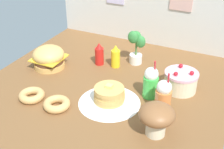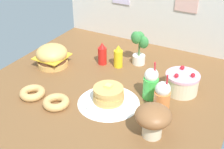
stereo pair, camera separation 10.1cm
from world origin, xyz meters
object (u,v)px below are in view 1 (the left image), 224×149
Objects in this scene: donut_chocolate at (57,104)px; mushroom_stool at (157,117)px; cream_soda_cup at (151,83)px; potted_plant at (136,46)px; burger at (49,57)px; layer_cake at (181,81)px; donut_pink_glaze at (32,95)px; pancake_stack at (109,96)px; mustard_bottle at (116,57)px; orange_float_cup at (163,96)px; ketchup_bottle at (99,54)px.

donut_chocolate is 0.74m from mushroom_stool.
potted_plant reaches higher than cream_soda_cup.
burger is 1.06× the size of layer_cake.
mushroom_stool reaches higher than layer_cake.
burger is 0.50m from donut_pink_glaze.
mushroom_stool is (1.13, -0.44, 0.04)m from burger.
donut_chocolate is (-0.74, -0.61, -0.05)m from layer_cake.
pancake_stack is 1.36× the size of layer_cake.
mustard_bottle is 0.66× the size of potted_plant.
burger is 0.78m from potted_plant.
donut_pink_glaze is at bearing -163.39° from orange_float_cup.
pancake_stack reaches higher than donut_chocolate.
donut_chocolate is at bearing -177.21° from mushroom_stool.
potted_plant is at bearing 126.33° from orange_float_cup.
pancake_stack is 0.68m from potted_plant.
donut_chocolate is at bearing -2.98° from donut_pink_glaze.
potted_plant reaches higher than mustard_bottle.
mustard_bottle is (0.53, 0.26, 0.00)m from burger.
donut_chocolate is at bearing -142.89° from cream_soda_cup.
burger is at bearing 130.15° from donut_chocolate.
donut_chocolate is 0.85× the size of mushroom_stool.
donut_chocolate is at bearing -106.64° from potted_plant.
pancake_stack is at bearing -85.26° from potted_plant.
pancake_stack is 1.11× the size of potted_plant.
burger is at bearing -149.05° from potted_plant.
burger is 0.45m from ketchup_bottle.
layer_cake is 1.34× the size of donut_chocolate.
donut_chocolate is at bearing -49.85° from burger.
pancake_stack is 0.45m from mushroom_stool.
orange_float_cup is at bearing -9.78° from burger.
donut_chocolate is (0.03, -0.72, -0.07)m from ketchup_bottle.
ketchup_bottle is 0.67× the size of cream_soda_cup.
mustard_bottle is 0.91× the size of mushroom_stool.
layer_cake reaches higher than donut_pink_glaze.
burger is 0.96m from cream_soda_cup.
mushroom_stool is (0.17, -0.39, 0.01)m from cream_soda_cup.
potted_plant reaches higher than layer_cake.
donut_chocolate is at bearing -146.23° from pancake_stack.
pancake_stack is 1.70× the size of mustard_bottle.
ketchup_bottle reaches higher than layer_cake.
donut_chocolate is (0.40, -0.48, -0.06)m from burger.
pancake_stack is 0.33m from cream_soda_cup.
donut_pink_glaze is at bearing -148.49° from layer_cake.
pancake_stack is at bearing 156.70° from mushroom_stool.
mustard_bottle is (-0.19, 0.52, 0.04)m from pancake_stack.
potted_plant reaches higher than donut_chocolate.
ketchup_bottle reaches higher than donut_chocolate.
ketchup_bottle is 0.84m from orange_float_cup.
ketchup_bottle is at bearing 137.86° from mushroom_stool.
ketchup_bottle is (0.38, 0.24, 0.00)m from burger.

